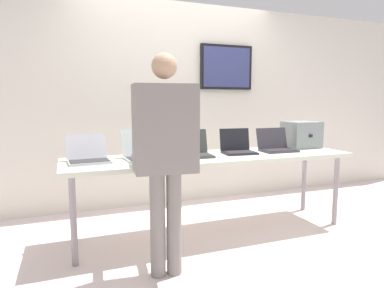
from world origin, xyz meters
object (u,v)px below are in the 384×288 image
laptop_station_1 (142,152)px  laptop_station_4 (276,146)px  workbench (213,161)px  laptop_station_2 (194,150)px  laptop_station_3 (238,148)px  person (165,145)px  laptop_station_0 (88,156)px  equipment_box (301,135)px

laptop_station_1 → laptop_station_4: laptop_station_1 is taller
workbench → laptop_station_2: (-0.19, 0.03, 0.11)m
laptop_station_3 → laptop_station_1: bearing=179.8°
laptop_station_2 → person: bearing=-125.6°
laptop_station_2 → person: person is taller
laptop_station_0 → laptop_station_3: 1.43m
laptop_station_0 → laptop_station_2: 0.96m
laptop_station_0 → laptop_station_2: bearing=-2.0°
laptop_station_1 → person: bearing=-88.1°
person → laptop_station_2: bearing=54.4°
laptop_station_1 → person: 0.69m
laptop_station_4 → laptop_station_1: bearing=179.4°
laptop_station_4 → laptop_station_0: bearing=179.1°
equipment_box → laptop_station_2: equipment_box is taller
laptop_station_3 → person: 1.17m
workbench → equipment_box: size_ratio=7.80×
laptop_station_2 → laptop_station_4: laptop_station_2 is taller
laptop_station_2 → equipment_box: bearing=6.1°
workbench → equipment_box: bearing=8.6°
laptop_station_1 → laptop_station_3: laptop_station_1 is taller
laptop_station_3 → laptop_station_4: size_ratio=0.94×
equipment_box → laptop_station_0: equipment_box is taller
equipment_box → laptop_station_3: (-0.87, -0.13, -0.09)m
workbench → laptop_station_2: 0.22m
laptop_station_3 → person: (-0.95, -0.67, 0.15)m
equipment_box → laptop_station_4: 0.45m
laptop_station_1 → person: person is taller
equipment_box → laptop_station_0: 2.30m
laptop_station_3 → laptop_station_4: 0.45m
laptop_station_2 → laptop_station_3: 0.48m
equipment_box → person: 1.98m
equipment_box → laptop_station_2: 1.36m
laptop_station_0 → person: size_ratio=0.23×
laptop_station_1 → person: size_ratio=0.24×
laptop_station_2 → person: size_ratio=0.21×
laptop_station_2 → person: 0.82m
laptop_station_0 → laptop_station_2: size_ratio=1.07×
workbench → laptop_station_1: 0.69m
laptop_station_4 → laptop_station_2: bearing=-179.7°
workbench → laptop_station_2: laptop_station_2 is taller
workbench → laptop_station_3: (0.29, 0.05, 0.11)m
workbench → laptop_station_3: size_ratio=8.22×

